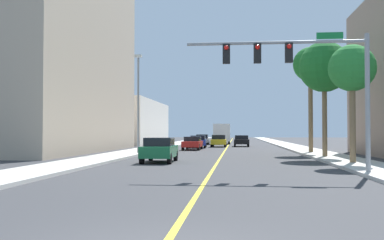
% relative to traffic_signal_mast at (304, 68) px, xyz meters
% --- Properties ---
extents(ground, '(192.00, 192.00, 0.00)m').
position_rel_traffic_signal_mast_xyz_m(ground, '(-4.01, 29.48, -4.50)').
color(ground, '#38383A').
extents(sidewalk_left, '(2.94, 168.00, 0.15)m').
position_rel_traffic_signal_mast_xyz_m(sidewalk_left, '(-11.66, 29.48, -4.42)').
color(sidewalk_left, beige).
rests_on(sidewalk_left, ground).
extents(sidewalk_right, '(2.94, 168.00, 0.15)m').
position_rel_traffic_signal_mast_xyz_m(sidewalk_right, '(3.64, 29.48, -4.42)').
color(sidewalk_right, beige).
rests_on(sidewalk_right, ground).
extents(lane_marking_center, '(0.16, 144.00, 0.01)m').
position_rel_traffic_signal_mast_xyz_m(lane_marking_center, '(-4.01, 29.48, -4.50)').
color(lane_marking_center, yellow).
rests_on(lane_marking_center, ground).
extents(building_left_near, '(13.85, 24.80, 17.95)m').
position_rel_traffic_signal_mast_xyz_m(building_left_near, '(-21.92, 20.00, 4.48)').
color(building_left_near, tan).
rests_on(building_left_near, ground).
extents(building_left_far, '(17.31, 23.14, 6.44)m').
position_rel_traffic_signal_mast_xyz_m(building_left_far, '(-23.65, 47.17, -1.28)').
color(building_left_far, silver).
rests_on(building_left_far, ground).
extents(traffic_signal_mast, '(7.68, 0.36, 5.87)m').
position_rel_traffic_signal_mast_xyz_m(traffic_signal_mast, '(0.00, 0.00, 0.00)').
color(traffic_signal_mast, gray).
rests_on(traffic_signal_mast, sidewalk_right).
extents(street_lamp, '(0.56, 0.28, 7.84)m').
position_rel_traffic_signal_mast_xyz_m(street_lamp, '(-10.69, 15.50, -0.01)').
color(street_lamp, gray).
rests_on(street_lamp, sidewalk_left).
extents(palm_near, '(2.55, 2.55, 6.43)m').
position_rel_traffic_signal_mast_xyz_m(palm_near, '(3.41, 5.74, 0.71)').
color(palm_near, brown).
rests_on(palm_near, sidewalk_right).
extents(palm_mid, '(3.46, 3.46, 7.84)m').
position_rel_traffic_signal_mast_xyz_m(palm_mid, '(3.11, 11.83, 1.71)').
color(palm_mid, brown).
rests_on(palm_mid, sidewalk_right).
extents(palm_far, '(2.82, 2.82, 8.64)m').
position_rel_traffic_signal_mast_xyz_m(palm_far, '(3.17, 17.92, 2.73)').
color(palm_far, brown).
rests_on(palm_far, sidewalk_right).
extents(car_black, '(1.84, 4.09, 1.38)m').
position_rel_traffic_signal_mast_xyz_m(car_black, '(-2.29, 35.57, -3.78)').
color(car_black, black).
rests_on(car_black, ground).
extents(car_gray, '(1.80, 3.89, 1.44)m').
position_rel_traffic_signal_mast_xyz_m(car_gray, '(-7.65, 42.45, -3.75)').
color(car_gray, slate).
rests_on(car_gray, ground).
extents(car_red, '(1.78, 4.42, 1.33)m').
position_rel_traffic_signal_mast_xyz_m(car_red, '(-7.28, 25.00, -3.79)').
color(car_red, red).
rests_on(car_red, ground).
extents(car_yellow, '(1.79, 4.31, 1.44)m').
position_rel_traffic_signal_mast_xyz_m(car_yellow, '(-5.01, 33.97, -3.75)').
color(car_yellow, gold).
rests_on(car_yellow, ground).
extents(car_blue, '(1.97, 4.08, 1.39)m').
position_rel_traffic_signal_mast_xyz_m(car_blue, '(-7.21, 30.49, -3.77)').
color(car_blue, '#1E389E').
rests_on(car_blue, ground).
extents(car_green, '(1.86, 4.02, 1.47)m').
position_rel_traffic_signal_mast_xyz_m(car_green, '(-7.43, 6.92, -3.73)').
color(car_green, '#196638').
rests_on(car_green, ground).
extents(delivery_truck, '(2.49, 7.08, 2.95)m').
position_rel_traffic_signal_mast_xyz_m(delivery_truck, '(-5.04, 46.54, -2.92)').
color(delivery_truck, silver).
rests_on(delivery_truck, ground).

